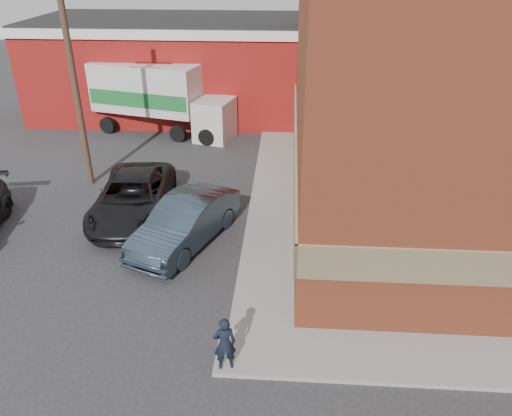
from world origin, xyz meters
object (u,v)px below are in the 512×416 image
(utility_pole, at_px, (73,75))
(sedan, at_px, (185,222))
(warehouse, at_px, (173,66))
(man, at_px, (225,344))
(box_truck, at_px, (160,94))
(suv_a, at_px, (133,197))
(brick_building, at_px, (483,84))

(utility_pole, distance_m, sedan, 8.01)
(sedan, bearing_deg, warehouse, 124.72)
(sedan, bearing_deg, man, -48.67)
(utility_pole, relative_size, sedan, 1.79)
(box_truck, bearing_deg, man, -57.39)
(utility_pole, height_order, suv_a, utility_pole)
(box_truck, bearing_deg, utility_pole, -89.01)
(brick_building, distance_m, sedan, 12.39)
(brick_building, height_order, sedan, brick_building)
(sedan, relative_size, suv_a, 0.87)
(brick_building, bearing_deg, man, -129.51)
(man, xyz_separation_m, sedan, (-2.12, 5.87, -0.04))
(sedan, distance_m, box_truck, 12.10)
(sedan, xyz_separation_m, box_truck, (-3.54, 11.49, 1.36))
(sedan, bearing_deg, box_truck, 128.61)
(brick_building, xyz_separation_m, warehouse, (-14.50, 11.00, -1.87))
(brick_building, distance_m, man, 14.19)
(brick_building, height_order, utility_pole, brick_building)
(warehouse, height_order, man, warehouse)
(brick_building, xyz_separation_m, sedan, (-10.81, -4.67, -3.85))
(brick_building, bearing_deg, sedan, -156.62)
(sedan, height_order, box_truck, box_truck)
(brick_building, height_order, man, brick_building)
(man, xyz_separation_m, box_truck, (-5.65, 17.36, 1.32))
(warehouse, height_order, sedan, warehouse)
(warehouse, bearing_deg, utility_pole, -97.77)
(warehouse, height_order, suv_a, warehouse)
(warehouse, distance_m, suv_a, 14.01)
(man, height_order, box_truck, box_truck)
(warehouse, xyz_separation_m, box_truck, (0.15, -4.19, -0.62))
(warehouse, xyz_separation_m, utility_pole, (-1.50, -11.00, 1.93))
(man, xyz_separation_m, suv_a, (-4.51, 7.75, -0.07))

